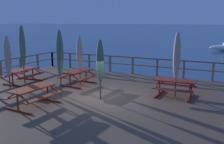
# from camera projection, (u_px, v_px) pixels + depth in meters

# --- Properties ---
(ground_plane) EXTENTS (600.00, 600.00, 0.00)m
(ground_plane) POSITION_uv_depth(u_px,v_px,m) (104.00, 115.00, 11.73)
(ground_plane) COLOR navy
(wooden_deck) EXTENTS (14.87, 11.32, 0.81)m
(wooden_deck) POSITION_uv_depth(u_px,v_px,m) (104.00, 106.00, 11.65)
(wooden_deck) COLOR brown
(wooden_deck) RESTS_ON ground
(railing_waterside_far) EXTENTS (14.67, 0.10, 1.09)m
(railing_waterside_far) POSITION_uv_depth(u_px,v_px,m) (145.00, 63.00, 16.28)
(railing_waterside_far) COLOR brown
(railing_waterside_far) RESTS_ON wooden_deck
(picnic_table_mid_centre) EXTENTS (1.49, 1.98, 0.78)m
(picnic_table_mid_centre) POSITION_uv_depth(u_px,v_px,m) (23.00, 73.00, 14.20)
(picnic_table_mid_centre) COLOR maroon
(picnic_table_mid_centre) RESTS_ON wooden_deck
(picnic_table_front_left) EXTENTS (1.51, 2.04, 0.78)m
(picnic_table_front_left) POSITION_uv_depth(u_px,v_px,m) (33.00, 92.00, 10.34)
(picnic_table_front_left) COLOR #993819
(picnic_table_front_left) RESTS_ON wooden_deck
(picnic_table_mid_right) EXTENTS (1.80, 1.41, 0.78)m
(picnic_table_mid_right) POSITION_uv_depth(u_px,v_px,m) (175.00, 84.00, 11.60)
(picnic_table_mid_right) COLOR maroon
(picnic_table_mid_right) RESTS_ON wooden_deck
(picnic_table_mid_left) EXTENTS (1.54, 1.85, 0.78)m
(picnic_table_mid_left) POSITION_uv_depth(u_px,v_px,m) (78.00, 74.00, 13.80)
(picnic_table_mid_left) COLOR maroon
(picnic_table_mid_left) RESTS_ON wooden_deck
(patio_umbrella_tall_mid_left) EXTENTS (0.32, 0.32, 3.14)m
(patio_umbrella_tall_mid_left) POSITION_uv_depth(u_px,v_px,m) (22.00, 46.00, 13.93)
(patio_umbrella_tall_mid_left) COLOR #4C3828
(patio_umbrella_tall_mid_left) RESTS_ON wooden_deck
(patio_umbrella_short_mid) EXTENTS (0.32, 0.32, 2.69)m
(patio_umbrella_short_mid) POSITION_uv_depth(u_px,v_px,m) (8.00, 56.00, 12.21)
(patio_umbrella_short_mid) COLOR #4C3828
(patio_umbrella_short_mid) RESTS_ON wooden_deck
(patio_umbrella_short_back) EXTENTS (0.32, 0.32, 2.91)m
(patio_umbrella_short_back) POSITION_uv_depth(u_px,v_px,m) (177.00, 56.00, 11.29)
(patio_umbrella_short_back) COLOR #4C3828
(patio_umbrella_short_back) RESTS_ON wooden_deck
(patio_umbrella_tall_back_right) EXTENTS (0.32, 0.32, 2.61)m
(patio_umbrella_tall_back_right) POSITION_uv_depth(u_px,v_px,m) (80.00, 54.00, 13.62)
(patio_umbrella_tall_back_right) COLOR #4C3828
(patio_umbrella_tall_back_right) RESTS_ON wooden_deck
(patio_umbrella_tall_front) EXTENTS (0.32, 0.32, 2.98)m
(patio_umbrella_tall_front) POSITION_uv_depth(u_px,v_px,m) (60.00, 54.00, 11.62)
(patio_umbrella_tall_front) COLOR #4C3828
(patio_umbrella_tall_front) RESTS_ON wooden_deck
(patio_umbrella_tall_back_left) EXTENTS (0.32, 0.32, 2.60)m
(patio_umbrella_tall_back_left) POSITION_uv_depth(u_px,v_px,m) (100.00, 62.00, 10.97)
(patio_umbrella_tall_back_left) COLOR #4C3828
(patio_umbrella_tall_back_left) RESTS_ON wooden_deck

